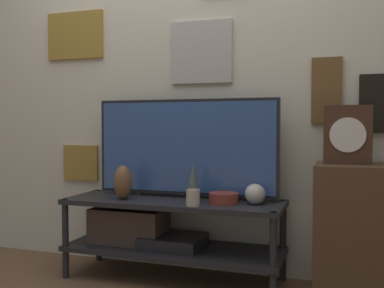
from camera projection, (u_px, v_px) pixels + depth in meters
name	position (u px, v px, depth m)	size (l,w,h in m)	color
wall_back	(188.00, 63.00, 2.95)	(6.40, 0.08, 2.70)	beige
media_console	(158.00, 228.00, 2.77)	(1.33, 0.45, 0.49)	#232326
television	(185.00, 147.00, 2.80)	(1.17, 0.05, 0.61)	black
vase_urn_stoneware	(123.00, 182.00, 2.75)	(0.11, 0.12, 0.21)	brown
vase_slim_bronze	(193.00, 183.00, 2.63)	(0.10, 0.10, 0.23)	#4C5647
vase_round_glass	(255.00, 194.00, 2.57)	(0.12, 0.12, 0.12)	beige
vase_wide_bowl	(224.00, 198.00, 2.60)	(0.17, 0.17, 0.06)	brown
candle_jar	(193.00, 198.00, 2.52)	(0.08, 0.08, 0.09)	#C1B29E
side_table	(353.00, 231.00, 2.44)	(0.40, 0.38, 0.73)	#513823
mantel_clock	(348.00, 135.00, 2.44)	(0.25, 0.11, 0.32)	#422819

